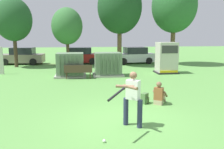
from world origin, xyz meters
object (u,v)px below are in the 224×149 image
Objects in this scene: park_bench at (78,71)px; sports_ball at (104,141)px; parked_car_leftmost at (22,56)px; parked_car_left_of_center at (80,56)px; generator_enclosure at (166,58)px; batter at (132,96)px; backpack at (145,99)px; parked_car_right_of_center at (134,56)px; seated_spectator at (159,95)px; transformer_mid_west at (108,65)px; transformer_west at (70,65)px.

park_bench is 9.38m from sports_ball.
parked_car_leftmost is 5.59m from parked_car_left_of_center.
batter is (-4.78, -9.93, -0.16)m from generator_enclosure.
backpack reaches higher than sports_ball.
parked_car_right_of_center is (4.69, 17.15, 0.71)m from sports_ball.
park_bench is at bearing -124.97° from parked_car_right_of_center.
parked_car_right_of_center is (10.99, -0.76, 0.00)m from parked_car_leftmost.
backpack is (2.81, -5.96, -0.32)m from park_bench.
parked_car_right_of_center is at bearing 55.03° from park_bench.
batter reaches higher than parked_car_right_of_center.
backpack is (-0.58, 0.13, -0.16)m from seated_spectator.
parked_car_leftmost and parked_car_right_of_center have the same top height.
sports_ball is (-0.97, -0.98, -0.93)m from batter.
backpack is (2.04, 3.38, 0.17)m from sports_ball.
park_bench is at bearing -57.18° from parked_car_leftmost.
seated_spectator is (2.62, 3.24, 0.33)m from sports_ball.
parked_car_right_of_center is at bearing 74.71° from sports_ball.
transformer_west is at bearing 179.93° from transformer_mid_west.
generator_enclosure reaches higher than parked_car_left_of_center.
backpack is 14.54m from parked_car_left_of_center.
seated_spectator is at bearing -60.91° from park_bench.
transformer_mid_west is 7.59m from parked_car_left_of_center.
transformer_mid_west is 0.49× the size of parked_car_leftmost.
parked_car_leftmost is at bearing 119.85° from backpack.
transformer_mid_west reaches higher than seated_spectator.
transformer_west is 1.16× the size of park_bench.
parked_car_left_of_center is (5.58, -0.27, 0.00)m from parked_car_leftmost.
parked_car_leftmost reaches higher than park_bench.
park_bench is 1.04× the size of batter.
batter is 19.33× the size of sports_ball.
parked_car_right_of_center is at bearing 48.64° from transformer_west.
transformer_mid_west is 4.52m from generator_enclosure.
parked_car_right_of_center is at bearing -5.15° from parked_car_left_of_center.
parked_car_right_of_center is (-1.06, 6.24, -0.38)m from generator_enclosure.
sports_ball is 3.95m from backpack.
batter is at bearing -115.71° from generator_enclosure.
batter is at bearing -114.18° from backpack.
sports_ball is at bearing -82.71° from transformer_west.
sports_ball is at bearing -87.66° from parked_car_left_of_center.
transformer_west is 2.18× the size of seated_spectator.
transformer_west is at bearing 119.12° from park_bench.
seated_spectator is at bearing -58.70° from parked_car_leftmost.
sports_ball is at bearing -117.77° from generator_enclosure.
transformer_mid_west is 7.64m from parked_car_right_of_center.
parked_car_leftmost is (-6.30, 17.91, 0.71)m from sports_ball.
transformer_mid_west is at bearing -45.06° from parked_car_leftmost.
transformer_mid_west is at bearing 82.95° from sports_ball.
transformer_mid_west is 9.34m from batter.
seated_spectator is 17.17m from parked_car_leftmost.
park_bench is 1.88× the size of seated_spectator.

